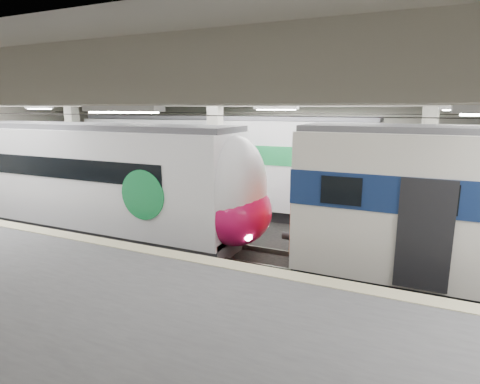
% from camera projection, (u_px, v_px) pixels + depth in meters
% --- Properties ---
extents(station_hall, '(36.00, 24.00, 5.75)m').
position_uv_depth(station_hall, '(230.00, 170.00, 11.24)').
color(station_hall, black).
rests_on(station_hall, ground).
extents(modern_emu, '(13.43, 2.77, 4.35)m').
position_uv_depth(modern_emu, '(119.00, 183.00, 15.32)').
color(modern_emu, white).
rests_on(modern_emu, ground).
extents(far_train, '(14.46, 3.44, 4.57)m').
position_uv_depth(far_train, '(223.00, 162.00, 19.47)').
color(far_train, white).
rests_on(far_train, ground).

